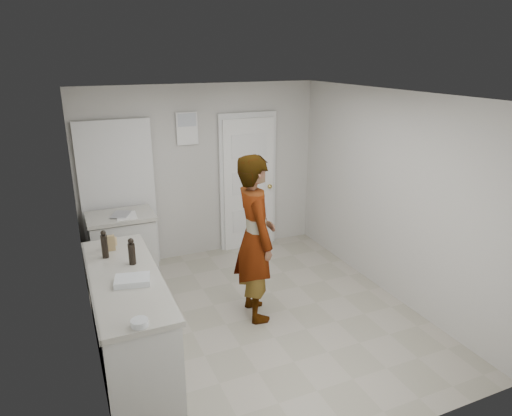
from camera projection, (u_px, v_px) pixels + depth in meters
name	position (u px, v px, depth m)	size (l,w,h in m)	color
ground	(258.00, 317.00, 5.27)	(4.00, 4.00, 0.00)	gray
room_shell	(192.00, 190.00, 6.57)	(4.00, 4.00, 4.00)	#BBB8B1
main_counter	(129.00, 321.00, 4.41)	(0.64, 1.96, 0.93)	silver
side_counter	(124.00, 250.00, 6.00)	(0.84, 0.61, 0.93)	silver
person	(255.00, 238.00, 5.04)	(0.69, 0.45, 1.89)	silver
cake_mix_box	(110.00, 243.00, 4.75)	(0.10, 0.05, 0.17)	#9A7C4D
spice_jar	(114.00, 241.00, 4.90)	(0.06, 0.06, 0.09)	tan
oil_cruet_a	(132.00, 252.00, 4.43)	(0.07, 0.07, 0.27)	black
oil_cruet_b	(104.00, 245.00, 4.57)	(0.07, 0.07, 0.30)	black
baking_dish	(132.00, 280.00, 4.10)	(0.35, 0.28, 0.05)	silver
egg_bowl	(140.00, 323.00, 3.45)	(0.13, 0.13, 0.05)	silver
papers	(126.00, 216.00, 5.79)	(0.24, 0.31, 0.01)	white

